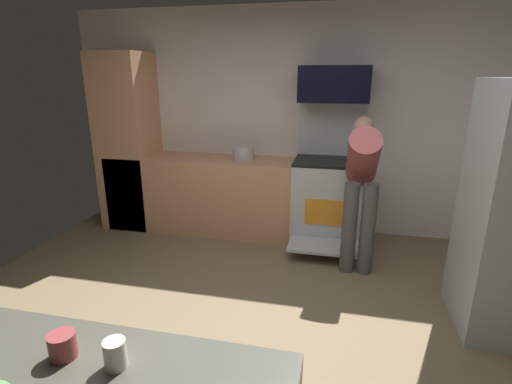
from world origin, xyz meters
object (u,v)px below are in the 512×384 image
Objects in this scene: stock_pot at (243,153)px; oven_range at (327,197)px; microwave at (334,84)px; mug_tea at (63,345)px; person_cook at (361,181)px; mug_coffee at (115,354)px.

oven_range is at bearing -0.75° from stock_pot.
microwave is 7.82× the size of mug_tea.
oven_range is 1.07× the size of person_cook.
oven_range is 1.24m from microwave.
mug_coffee is (-0.91, -2.72, 0.07)m from person_cook.
mug_coffee is at bearing -99.91° from microwave.
microwave reaches higher than mug_coffee.
mug_tea is at bearing -112.47° from person_cook.
microwave is 3.55m from mug_tea.
person_cook is 1.43m from stock_pot.
mug_tea is at bearing -86.72° from stock_pot.
mug_tea is (-0.80, -3.36, -0.81)m from microwave.
person_cook reaches higher than mug_coffee.
person_cook is 5.88× the size of stock_pot.
microwave is 3.51m from mug_coffee.
mug_tea is (-0.21, 0.00, -0.01)m from mug_coffee.
person_cook is 14.21× the size of mug_coffee.
mug_tea is at bearing -103.68° from oven_range.
person_cook is at bearing -59.49° from oven_range.
stock_pot reaches higher than mug_tea.
oven_range reaches higher than mug_tea.
oven_range reaches higher than mug_coffee.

